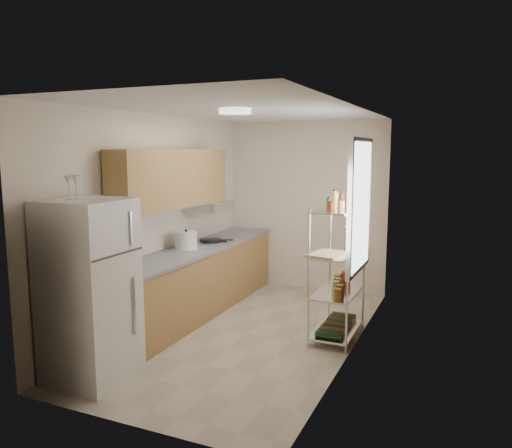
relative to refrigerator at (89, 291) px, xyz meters
The scene contains 16 objects.
room 1.92m from the refrigerator, 62.22° to the left, with size 2.52×4.42×2.62m.
counter_run 2.13m from the refrigerator, 91.34° to the left, with size 0.63×3.51×0.90m.
upper_cabinets 2.00m from the refrigerator, 96.03° to the left, with size 0.33×2.20×0.72m, color #A07C44.
range_hood 2.61m from the refrigerator, 92.92° to the left, with size 0.50×0.60×0.12m, color #B7BABC.
window 2.98m from the refrigerator, 43.70° to the left, with size 0.06×1.00×1.46m, color white.
bakers_rack 2.71m from the refrigerator, 46.08° to the left, with size 0.45×0.90×1.73m.
ceiling_dome 2.35m from the refrigerator, 57.23° to the left, with size 0.34×0.34×0.06m, color white.
refrigerator is the anchor object (origin of this frame).
wine_glass_a 0.98m from the refrigerator, 125.60° to the right, with size 0.08×0.08×0.22m, color silver, non-canonical shape.
wine_glass_b 0.97m from the refrigerator, 145.89° to the right, with size 0.08×0.08×0.22m, color silver, non-canonical shape.
rice_cooker 1.92m from the refrigerator, 93.37° to the left, with size 0.28×0.28×0.23m, color white.
frying_pan_large 2.44m from the refrigerator, 91.78° to the left, with size 0.24×0.24×0.04m, color black.
frying_pan_small 2.48m from the refrigerator, 90.43° to the left, with size 0.22×0.22×0.04m, color black.
cutting_board 2.50m from the refrigerator, 43.48° to the left, with size 0.34×0.44×0.03m, color tan.
espresso_machine 3.00m from the refrigerator, 49.11° to the left, with size 0.16×0.25×0.29m, color black.
storage_bag 2.97m from the refrigerator, 50.38° to the left, with size 0.09×0.13×0.15m, color #A93214.
Camera 1 is at (2.37, -5.17, 2.16)m, focal length 35.00 mm.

